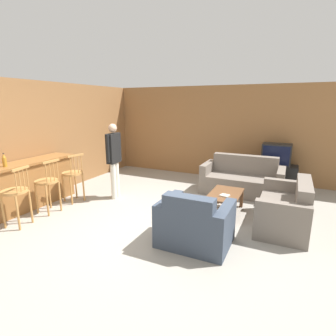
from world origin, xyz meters
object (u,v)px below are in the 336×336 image
object	(u,v)px
bar_chair_far	(73,176)
couch_far	(242,180)
tv	(276,154)
book_on_table	(225,195)
person_by_window	(114,156)
tv_unit	(274,176)
bar_chair_mid	(47,184)
coffee_table	(225,196)
bottle	(4,161)
armchair_near	(194,225)
loveseat_right	(286,210)
bar_chair_near	(16,195)

from	to	relation	value
bar_chair_far	couch_far	world-z (taller)	bar_chair_far
tv	book_on_table	xyz separation A→B (m)	(-0.73, -2.35, -0.45)
tv	person_by_window	world-z (taller)	person_by_window
book_on_table	tv_unit	bearing A→B (deg)	72.77
bar_chair_mid	book_on_table	world-z (taller)	bar_chair_mid
coffee_table	bottle	bearing A→B (deg)	-152.98
armchair_near	tv	xyz separation A→B (m)	(0.89, 3.58, 0.54)
bar_chair_mid	bottle	size ratio (longest dim) A/B	4.17
loveseat_right	tv	xyz separation A→B (m)	(-0.34, 2.33, 0.55)
loveseat_right	tv	distance (m)	2.41
bar_chair_far	book_on_table	world-z (taller)	bar_chair_far
couch_far	person_by_window	xyz separation A→B (m)	(-2.56, -1.56, 0.65)
bar_chair_far	person_by_window	size ratio (longest dim) A/B	0.64
bar_chair_far	couch_far	distance (m)	3.89
bar_chair_near	tv	distance (m)	5.82
armchair_near	tv_unit	xyz separation A→B (m)	(0.89, 3.58, -0.02)
bar_chair_mid	tv_unit	size ratio (longest dim) A/B	1.00
book_on_table	couch_far	bearing A→B (deg)	87.56
armchair_near	bottle	distance (m)	3.68
person_by_window	tv_unit	bearing A→B (deg)	36.79
couch_far	tv	distance (m)	1.21
loveseat_right	tv_unit	size ratio (longest dim) A/B	1.39
armchair_near	bar_chair_far	bearing A→B (deg)	168.78
person_by_window	loveseat_right	bearing A→B (deg)	1.26
bar_chair_near	bar_chair_mid	size ratio (longest dim) A/B	1.00
armchair_near	person_by_window	distance (m)	2.69
armchair_near	tv	distance (m)	3.73
bar_chair_mid	loveseat_right	distance (m)	4.45
tv_unit	book_on_table	distance (m)	2.46
armchair_near	loveseat_right	world-z (taller)	armchair_near
armchair_near	bar_chair_near	bearing A→B (deg)	-166.52
coffee_table	book_on_table	size ratio (longest dim) A/B	5.08
bar_chair_far	bottle	size ratio (longest dim) A/B	4.17
tv_unit	tv	distance (m)	0.57
book_on_table	bar_chair_mid	bearing A→B (deg)	-157.77
bar_chair_far	tv	xyz separation A→B (m)	(3.91, 2.98, 0.29)
bar_chair_far	couch_far	bearing A→B (deg)	33.35
bar_chair_far	bottle	distance (m)	1.32
bar_chair_far	loveseat_right	xyz separation A→B (m)	(4.24, 0.65, -0.26)
bar_chair_near	bar_chair_far	bearing A→B (deg)	90.00
bar_chair_mid	coffee_table	distance (m)	3.48
tv_unit	couch_far	bearing A→B (deg)	-128.00
armchair_near	tv_unit	world-z (taller)	armchair_near
loveseat_right	person_by_window	size ratio (longest dim) A/B	0.88
bar_chair_near	coffee_table	xyz separation A→B (m)	(3.15, 2.12, -0.23)
tv	bottle	size ratio (longest dim) A/B	2.69
bar_chair_far	tv	size ratio (longest dim) A/B	1.55
tv_unit	bar_chair_near	bearing A→B (deg)	-132.22
couch_far	tv	bearing A→B (deg)	51.90
bar_chair_far	person_by_window	xyz separation A→B (m)	(0.68, 0.58, 0.39)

